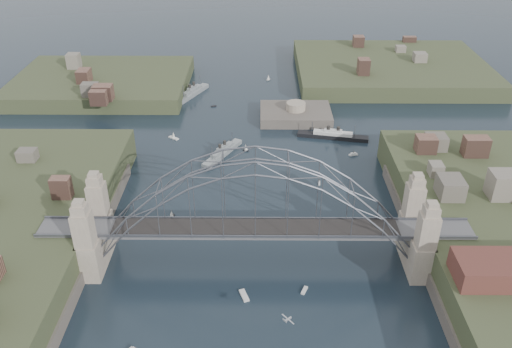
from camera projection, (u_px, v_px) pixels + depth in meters
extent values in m
plane|color=black|center=(255.00, 262.00, 108.06)|extent=(500.00, 500.00, 0.00)
cube|color=#525255|center=(255.00, 229.00, 104.04)|extent=(84.00, 6.00, 0.70)
cube|color=#4F515A|center=(255.00, 236.00, 101.17)|extent=(84.00, 0.25, 0.50)
cube|color=#4F515A|center=(255.00, 218.00, 106.35)|extent=(84.00, 0.25, 0.50)
cube|color=black|center=(255.00, 227.00, 103.76)|extent=(55.20, 5.20, 0.35)
cube|color=gray|center=(86.00, 241.00, 99.49)|extent=(3.40, 3.40, 17.70)
cube|color=gray|center=(100.00, 211.00, 108.14)|extent=(3.40, 3.40, 17.70)
cube|color=gray|center=(425.00, 242.00, 99.08)|extent=(3.40, 3.40, 17.70)
cube|color=gray|center=(412.00, 212.00, 107.73)|extent=(3.40, 3.40, 17.70)
cube|color=gray|center=(97.00, 245.00, 106.25)|extent=(4.08, 13.80, 8.00)
cube|color=gray|center=(415.00, 247.00, 105.84)|extent=(4.08, 13.80, 8.00)
cube|color=#4E463E|center=(79.00, 257.00, 107.79)|extent=(6.00, 70.00, 4.00)
cube|color=#4E463E|center=(432.00, 259.00, 107.32)|extent=(6.00, 70.00, 4.00)
cube|color=#363E23|center=(103.00, 88.00, 190.29)|extent=(60.00, 45.00, 9.00)
cube|color=#363E23|center=(390.00, 73.00, 202.45)|extent=(70.00, 55.00, 9.50)
cube|color=#4E463E|center=(295.00, 120.00, 168.75)|extent=(22.00, 16.00, 7.00)
cylinder|color=gray|center=(296.00, 106.00, 166.38)|extent=(6.00, 6.00, 2.40)
cube|color=gray|center=(223.00, 154.00, 147.24)|extent=(10.24, 16.41, 1.54)
cube|color=gray|center=(222.00, 150.00, 146.66)|extent=(6.04, 9.24, 1.16)
cube|color=gray|center=(222.00, 147.00, 146.22)|extent=(3.17, 4.43, 0.77)
cylinder|color=black|center=(220.00, 147.00, 144.96)|extent=(0.83, 0.83, 1.54)
cylinder|color=black|center=(225.00, 143.00, 146.81)|extent=(0.83, 0.83, 1.54)
cylinder|color=#4F515A|center=(212.00, 154.00, 142.02)|extent=(0.15, 0.15, 3.86)
cylinder|color=#4F515A|center=(232.00, 138.00, 149.94)|extent=(0.15, 0.15, 3.86)
cube|color=gray|center=(192.00, 94.00, 184.91)|extent=(10.07, 17.53, 1.82)
cube|color=gray|center=(192.00, 91.00, 184.22)|extent=(5.99, 9.86, 1.37)
cube|color=gray|center=(192.00, 88.00, 183.71)|extent=(3.20, 4.71, 0.91)
cylinder|color=black|center=(190.00, 87.00, 182.31)|extent=(0.90, 0.90, 1.82)
cylinder|color=black|center=(194.00, 84.00, 184.30)|extent=(0.90, 0.90, 1.82)
cylinder|color=#4F515A|center=(183.00, 92.00, 179.17)|extent=(0.18, 0.18, 4.55)
cylinder|color=#4F515A|center=(200.00, 81.00, 187.67)|extent=(0.18, 0.18, 4.55)
cube|color=black|center=(333.00, 137.00, 156.41)|extent=(20.67, 6.69, 1.49)
cube|color=silver|center=(333.00, 133.00, 155.85)|extent=(11.48, 4.23, 1.12)
cube|color=silver|center=(333.00, 131.00, 155.42)|extent=(5.33, 2.50, 0.75)
cylinder|color=black|center=(328.00, 128.00, 155.34)|extent=(1.01, 1.01, 1.49)
cylinder|color=black|center=(338.00, 129.00, 154.85)|extent=(1.01, 1.01, 1.49)
cylinder|color=#4F515A|center=(312.00, 128.00, 156.25)|extent=(0.15, 0.15, 3.73)
cylinder|color=#4F515A|center=(355.00, 131.00, 154.13)|extent=(0.15, 0.15, 3.73)
cube|color=#ACAFB3|center=(288.00, 319.00, 83.56)|extent=(1.21, 1.07, 0.24)
cube|color=#ACAFB3|center=(288.00, 319.00, 83.54)|extent=(1.93, 2.26, 0.05)
cube|color=#ACAFB3|center=(285.00, 321.00, 83.11)|extent=(0.65, 0.74, 0.30)
cube|color=silver|center=(172.00, 218.00, 121.18)|extent=(0.91, 2.56, 0.45)
cylinder|color=#4F515A|center=(172.00, 214.00, 120.65)|extent=(0.08, 0.08, 2.20)
cone|color=silver|center=(172.00, 214.00, 120.65)|extent=(1.03, 1.27, 1.92)
cube|color=silver|center=(319.00, 183.00, 134.15)|extent=(0.68, 1.70, 0.45)
cube|color=silver|center=(319.00, 182.00, 133.95)|extent=(0.54, 1.03, 0.40)
cylinder|color=black|center=(319.00, 180.00, 133.72)|extent=(0.16, 0.16, 0.70)
cube|color=silver|center=(244.00, 296.00, 99.37)|extent=(2.09, 3.38, 0.45)
cube|color=silver|center=(353.00, 155.00, 147.29)|extent=(2.60, 1.44, 0.45)
cube|color=silver|center=(353.00, 154.00, 147.09)|extent=(1.61, 1.06, 0.40)
cylinder|color=black|center=(354.00, 152.00, 146.86)|extent=(0.16, 0.16, 0.70)
cube|color=silver|center=(174.00, 138.00, 156.21)|extent=(3.32, 2.88, 0.45)
cylinder|color=#4F515A|center=(173.00, 135.00, 155.68)|extent=(0.08, 0.08, 2.20)
cone|color=silver|center=(173.00, 135.00, 155.68)|extent=(1.59, 1.54, 1.92)
cube|color=silver|center=(246.00, 151.00, 149.48)|extent=(1.62, 0.86, 0.45)
cylinder|color=#4F515A|center=(246.00, 147.00, 148.95)|extent=(0.08, 0.08, 2.20)
cone|color=silver|center=(246.00, 147.00, 148.95)|extent=(1.44, 1.26, 1.92)
cube|color=silver|center=(214.00, 106.00, 176.69)|extent=(1.83, 1.12, 0.45)
cube|color=silver|center=(380.00, 230.00, 116.96)|extent=(2.04, 1.96, 0.45)
cube|color=silver|center=(268.00, 80.00, 198.14)|extent=(1.68, 2.12, 0.45)
cylinder|color=#4F515A|center=(268.00, 77.00, 197.61)|extent=(0.08, 0.08, 2.20)
cone|color=silver|center=(268.00, 77.00, 197.61)|extent=(1.51, 1.58, 1.92)
cube|color=silver|center=(95.00, 174.00, 138.15)|extent=(2.54, 1.20, 0.45)
cube|color=silver|center=(304.00, 290.00, 100.54)|extent=(1.48, 2.23, 0.45)
cube|color=silver|center=(357.00, 99.00, 182.02)|extent=(1.49, 2.60, 0.45)
cube|color=silver|center=(357.00, 98.00, 181.81)|extent=(1.09, 1.62, 0.40)
cylinder|color=black|center=(357.00, 97.00, 181.59)|extent=(0.16, 0.16, 0.70)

